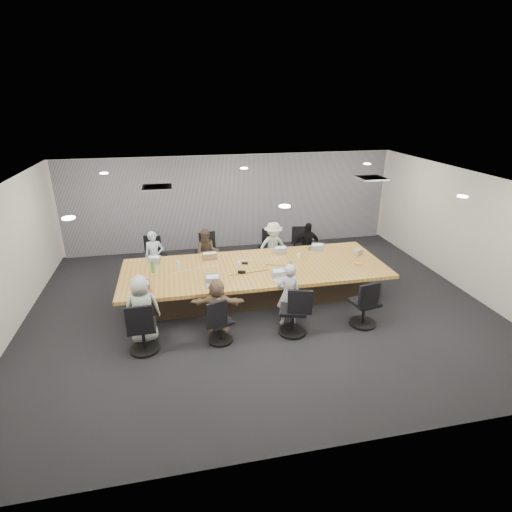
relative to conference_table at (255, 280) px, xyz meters
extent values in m
cube|color=black|center=(0.00, -0.50, -0.40)|extent=(10.00, 8.00, 0.00)
cube|color=white|center=(0.00, -0.50, 2.40)|extent=(10.00, 8.00, 0.00)
cube|color=beige|center=(0.00, 3.50, 1.00)|extent=(10.00, 0.00, 2.80)
cube|color=beige|center=(0.00, -4.50, 1.00)|extent=(10.00, 0.00, 2.80)
cube|color=beige|center=(-5.00, -0.50, 1.00)|extent=(0.00, 8.00, 2.80)
cube|color=beige|center=(5.00, -0.50, 1.00)|extent=(0.00, 8.00, 2.80)
cube|color=gray|center=(0.00, 3.42, 1.00)|extent=(9.80, 0.04, 2.80)
cube|color=#3A2D21|center=(0.00, 0.00, -0.07)|extent=(4.80, 1.40, 0.66)
cube|color=#BB8A3B|center=(0.00, 0.00, 0.30)|extent=(6.00, 2.20, 0.08)
imported|color=#9FB3C7|center=(-2.29, 1.35, 0.25)|extent=(0.49, 0.33, 1.30)
cube|color=#B2B2B7|center=(-2.29, 0.80, 0.35)|extent=(0.33, 0.26, 0.02)
imported|color=#44382E|center=(-0.97, 1.35, 0.23)|extent=(0.66, 0.54, 1.27)
cube|color=#8C6647|center=(-0.97, 0.80, 0.35)|extent=(0.35, 0.24, 0.02)
imported|color=#B0C5B1|center=(0.77, 1.35, 0.27)|extent=(0.91, 0.58, 1.34)
cube|color=#B2B2B7|center=(0.77, 0.80, 0.35)|extent=(0.31, 0.22, 0.02)
imported|color=black|center=(1.71, 1.35, 0.24)|extent=(0.78, 0.39, 1.28)
cube|color=#B2B2B7|center=(1.71, 0.80, 0.35)|extent=(0.35, 0.28, 0.02)
imported|color=#A7B2A9|center=(-2.45, -1.35, 0.28)|extent=(0.71, 0.52, 1.35)
cube|color=#8C6647|center=(-2.45, -0.80, 0.35)|extent=(0.34, 0.26, 0.02)
imported|color=#80664E|center=(-1.04, -1.35, 0.18)|extent=(1.11, 0.53, 1.15)
cube|color=#B2B2B7|center=(-1.04, -0.80, 0.35)|extent=(0.32, 0.23, 0.02)
imported|color=#ACAAB5|center=(0.40, -1.35, 0.27)|extent=(0.50, 0.33, 1.34)
cube|color=#B2B2B7|center=(0.40, -0.80, 0.35)|extent=(0.37, 0.27, 0.02)
cylinder|color=#367D3C|center=(-2.28, 0.17, 0.47)|extent=(0.09, 0.09, 0.27)
cylinder|color=#367D3C|center=(0.71, -0.45, 0.47)|extent=(0.10, 0.10, 0.27)
cylinder|color=silver|center=(-1.73, 0.18, 0.45)|extent=(0.08, 0.08, 0.21)
cylinder|color=white|center=(-0.35, 0.17, 0.38)|extent=(0.09, 0.09, 0.09)
cylinder|color=white|center=(1.15, 0.32, 0.39)|extent=(0.10, 0.10, 0.10)
cylinder|color=brown|center=(-2.53, -0.22, 0.39)|extent=(0.11, 0.11, 0.11)
cube|color=black|center=(-1.09, -0.49, 0.35)|extent=(0.17, 0.12, 0.03)
cube|color=black|center=(-0.20, 0.23, 0.35)|extent=(0.17, 0.14, 0.03)
cube|color=black|center=(-0.36, -0.29, 0.37)|extent=(0.18, 0.08, 0.06)
cube|color=tan|center=(2.65, 0.24, 0.40)|extent=(0.27, 0.25, 0.12)
cube|color=orange|center=(2.38, -0.34, 0.36)|extent=(0.19, 0.18, 0.04)
camera|label=1|loc=(-1.71, -8.21, 4.00)|focal=28.00mm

